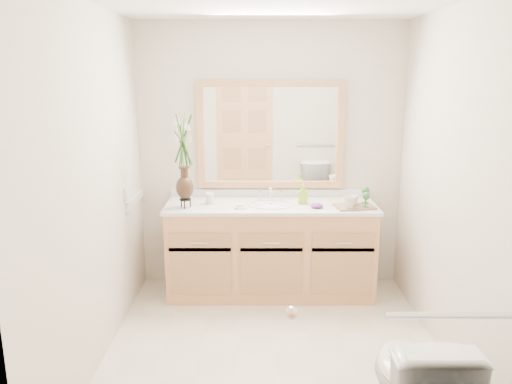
{
  "coord_description": "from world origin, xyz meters",
  "views": [
    {
      "loc": [
        -0.12,
        -3.2,
        1.96
      ],
      "look_at": [
        -0.13,
        0.65,
        1.03
      ],
      "focal_mm": 35.0,
      "sensor_mm": 36.0,
      "label": 1
    }
  ],
  "objects_px": {
    "soap_bottle": "(303,195)",
    "tray": "(355,207)",
    "flower_vase": "(184,150)",
    "tumbler": "(210,199)"
  },
  "relations": [
    {
      "from": "flower_vase",
      "to": "tumbler",
      "type": "height_order",
      "value": "flower_vase"
    },
    {
      "from": "flower_vase",
      "to": "tumbler",
      "type": "bearing_deg",
      "value": 32.63
    },
    {
      "from": "soap_bottle",
      "to": "tray",
      "type": "bearing_deg",
      "value": -15.89
    },
    {
      "from": "flower_vase",
      "to": "tray",
      "type": "distance_m",
      "value": 1.53
    },
    {
      "from": "tumbler",
      "to": "tray",
      "type": "xyz_separation_m",
      "value": [
        1.25,
        -0.12,
        -0.04
      ]
    },
    {
      "from": "tumbler",
      "to": "soap_bottle",
      "type": "relative_size",
      "value": 0.6
    },
    {
      "from": "flower_vase",
      "to": "tumbler",
      "type": "relative_size",
      "value": 7.74
    },
    {
      "from": "tumbler",
      "to": "flower_vase",
      "type": "bearing_deg",
      "value": -147.37
    },
    {
      "from": "tumbler",
      "to": "tray",
      "type": "relative_size",
      "value": 0.29
    },
    {
      "from": "soap_bottle",
      "to": "tray",
      "type": "height_order",
      "value": "soap_bottle"
    }
  ]
}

